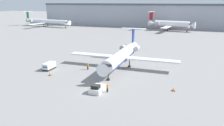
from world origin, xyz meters
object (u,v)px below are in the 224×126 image
airplane_main (122,55)px  traffic_cone_right (173,89)px  worker_near_tug (107,88)px  luggage_cart (49,66)px  worker_by_wing (88,66)px  traffic_cone_left (50,74)px  airplane_parked_far_right (171,24)px  pushback_tug (97,89)px  airplane_parked_far_left (47,22)px

airplane_main → traffic_cone_right: (14.60, -12.35, -3.05)m
airplane_main → worker_near_tug: bearing=-82.8°
luggage_cart → worker_by_wing: (9.68, 3.33, 0.06)m
traffic_cone_left → traffic_cone_right: bearing=0.1°
worker_near_tug → traffic_cone_right: bearing=21.5°
airplane_main → worker_near_tug: size_ratio=17.51×
worker_near_tug → airplane_parked_far_right: size_ratio=0.06×
worker_by_wing → pushback_tug: bearing=-57.4°
traffic_cone_right → airplane_parked_far_left: 130.18m
worker_near_tug → pushback_tug: bearing=-168.0°
worker_near_tug → airplane_parked_far_left: 125.21m
worker_near_tug → airplane_main: bearing=97.2°
worker_near_tug → airplane_parked_far_left: (-81.42, 95.09, 2.56)m
airplane_main → traffic_cone_left: 19.37m
worker_by_wing → airplane_parked_far_right: bearing=81.1°
pushback_tug → worker_by_wing: (-8.13, 12.69, 0.38)m
pushback_tug → luggage_cart: (-17.81, 9.37, 0.32)m
airplane_parked_far_right → worker_near_tug: bearing=-92.2°
airplane_main → airplane_parked_far_left: 111.07m
airplane_main → worker_by_wing: 9.65m
pushback_tug → traffic_cone_left: size_ratio=5.29×
traffic_cone_left → airplane_parked_far_right: 97.91m
luggage_cart → worker_near_tug: bearing=-24.3°
pushback_tug → traffic_cone_right: (14.39, 5.32, -0.27)m
airplane_parked_far_left → worker_near_tug: bearing=-49.4°
luggage_cart → worker_near_tug: size_ratio=2.18×
airplane_parked_far_right → worker_by_wing: bearing=-98.9°
worker_near_tug → airplane_parked_far_right: 100.61m
luggage_cart → airplane_parked_far_right: 94.58m
worker_by_wing → traffic_cone_right: bearing=-18.1°
pushback_tug → airplane_parked_far_right: bearing=86.7°
airplane_main → airplane_parked_far_right: size_ratio=0.97×
worker_near_tug → traffic_cone_left: bearing=163.9°
worker_near_tug → traffic_cone_left: (-16.75, 4.83, -0.54)m
worker_near_tug → airplane_parked_far_right: bearing=87.8°
worker_near_tug → traffic_cone_right: worker_near_tug is taller
airplane_main → traffic_cone_right: airplane_main is taller
airplane_parked_far_left → airplane_parked_far_right: bearing=3.6°
worker_near_tug → worker_by_wing: size_ratio=0.93×
airplane_parked_far_left → worker_by_wing: bearing=-49.3°
airplane_main → luggage_cart: airplane_main is taller
worker_near_tug → traffic_cone_right: size_ratio=2.38×
worker_by_wing → airplane_main: bearing=32.2°
luggage_cart → airplane_parked_far_left: bearing=125.6°
airplane_main → luggage_cart: (-17.59, -8.30, -2.47)m
luggage_cart → worker_near_tug: (19.79, -8.95, -0.02)m
airplane_main → traffic_cone_left: (-14.55, -12.42, -3.03)m
worker_by_wing → airplane_parked_far_right: size_ratio=0.06×
worker_near_tug → worker_by_wing: 15.90m
worker_by_wing → airplane_parked_far_right: (13.88, 88.22, 2.99)m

